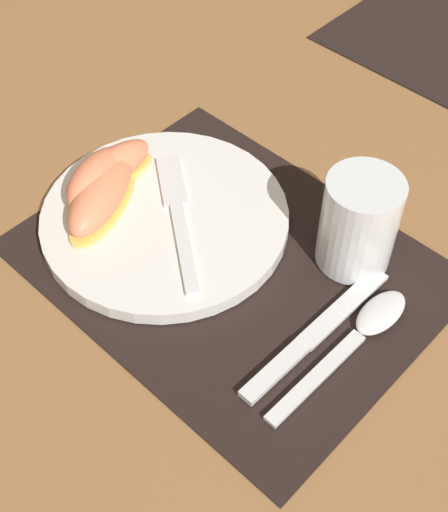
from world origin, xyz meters
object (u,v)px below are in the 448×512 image
citrus_wedge_1 (97,180)px  citrus_wedge_2 (101,195)px  spoon (364,329)px  fork (177,210)px  juice_glass (358,227)px  citrus_wedge_0 (109,171)px  knife (314,335)px  plate (165,218)px

citrus_wedge_1 → citrus_wedge_2: (0.02, -0.01, -0.00)m
spoon → fork: bearing=-174.5°
fork → citrus_wedge_2: (-0.06, -0.05, 0.01)m
juice_glass → citrus_wedge_1: bearing=-152.4°
citrus_wedge_0 → citrus_wedge_2: bearing=-53.2°
knife → spoon: size_ratio=1.04×
spoon → citrus_wedge_1: size_ratio=1.84×
juice_glass → citrus_wedge_2: 0.27m
fork → citrus_wedge_2: size_ratio=1.21×
juice_glass → spoon: (0.07, -0.07, -0.04)m
juice_glass → knife: juice_glass is taller
spoon → citrus_wedge_1: 0.32m
spoon → fork: fork is taller
juice_glass → knife: 0.12m
citrus_wedge_0 → citrus_wedge_2: size_ratio=0.84×
plate → juice_glass: bearing=30.1°
knife → citrus_wedge_1: (-0.28, -0.02, 0.03)m
juice_glass → citrus_wedge_0: size_ratio=0.89×
citrus_wedge_0 → fork: bearing=13.2°
juice_glass → fork: (-0.17, -0.09, -0.03)m
knife → citrus_wedge_2: citrus_wedge_2 is taller
plate → fork: bearing=54.5°
plate → citrus_wedge_0: bearing=-173.5°
spoon → citrus_wedge_2: size_ratio=1.38×
plate → fork: size_ratio=1.56×
fork → plate: bearing=-125.5°
plate → fork: fork is taller
plate → citrus_wedge_2: bearing=-145.5°
juice_glass → citrus_wedge_2: juice_glass is taller
citrus_wedge_0 → plate: bearing=6.5°
plate → citrus_wedge_0: (-0.08, -0.01, 0.03)m
plate → fork: (0.01, 0.01, 0.01)m
knife → spoon: spoon is taller
knife → citrus_wedge_2: size_ratio=1.44×
citrus_wedge_1 → citrus_wedge_0: bearing=100.1°
plate → juice_glass: 0.21m
knife → citrus_wedge_1: size_ratio=1.91×
plate → juice_glass: juice_glass is taller
knife → citrus_wedge_2: bearing=-172.6°
citrus_wedge_2 → citrus_wedge_0: bearing=126.8°
citrus_wedge_0 → knife: bearing=1.0°
citrus_wedge_1 → knife: bearing=5.0°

